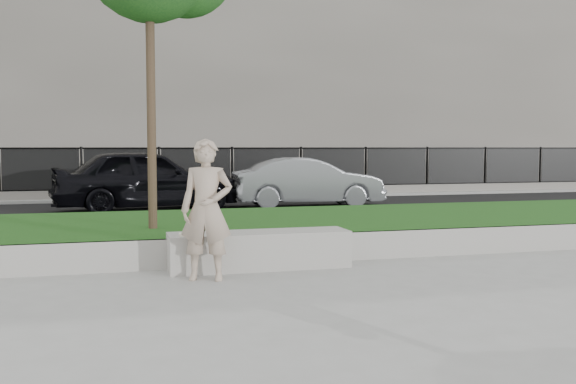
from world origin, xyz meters
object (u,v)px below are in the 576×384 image
object	(u,v)px
book	(189,234)
stone_bench	(260,250)
man	(207,210)
car_silver	(308,182)
car_dark	(146,179)

from	to	relation	value
book	stone_bench	bearing A→B (deg)	11.04
man	car_silver	bearing A→B (deg)	81.63
book	car_silver	distance (m)	8.96
stone_bench	man	distance (m)	1.13
man	car_dark	distance (m)	8.55
car_dark	car_silver	xyz separation A→B (m)	(4.14, -0.12, -0.13)
car_dark	book	bearing A→B (deg)	172.30
stone_bench	car_dark	xyz separation A→B (m)	(-1.03, 8.00, 0.57)
book	man	bearing A→B (deg)	-64.92
stone_bench	car_dark	distance (m)	8.08
stone_bench	book	size ratio (longest dim) A/B	10.03
car_silver	car_dark	bearing A→B (deg)	91.19
stone_bench	car_dark	size ratio (longest dim) A/B	0.53
stone_bench	car_silver	xyz separation A→B (m)	(3.11, 7.87, 0.44)
book	car_silver	world-z (taller)	car_silver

